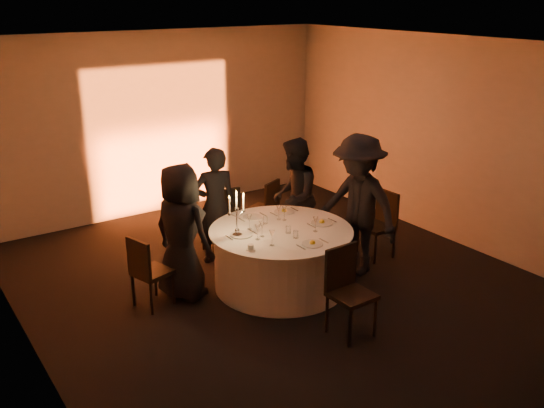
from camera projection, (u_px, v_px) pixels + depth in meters
floor at (281, 285)px, 7.78m from camera, size 7.00×7.00×0.00m
ceiling at (282, 45)px, 6.78m from camera, size 7.00×7.00×0.00m
wall_back at (160, 123)px, 10.01m from camera, size 7.00×0.00×7.00m
wall_left at (20, 224)px, 5.70m from camera, size 0.00×7.00×7.00m
wall_right at (449, 141)px, 8.87m from camera, size 0.00×7.00×7.00m
uplighter_fixture at (173, 211)px, 10.26m from camera, size 0.25×0.12×0.10m
banquet_table at (281, 258)px, 7.65m from camera, size 1.80×1.80×0.77m
chair_left at (147, 269)px, 7.08m from camera, size 0.49×0.48×0.90m
chair_back_left at (222, 217)px, 8.52m from camera, size 0.48×0.48×1.01m
chair_back_right at (266, 206)px, 9.16m from camera, size 0.52×0.52×0.90m
chair_right at (381, 220)px, 8.49m from camera, size 0.42×0.42×0.95m
chair_front at (347, 286)px, 6.56m from camera, size 0.44×0.44×0.99m
guest_left at (181, 232)px, 7.25m from camera, size 0.80×0.97×1.69m
guest_back_left at (215, 205)px, 8.24m from camera, size 0.67×0.53×1.63m
guest_back_right at (294, 197)px, 8.52m from camera, size 1.02×1.02×1.67m
guest_right at (358, 205)px, 7.88m from camera, size 0.92×1.32×1.88m
plate_left at (241, 235)px, 7.35m from camera, size 0.36×0.27×0.01m
plate_back_left at (252, 217)px, 7.93m from camera, size 0.36×0.25×0.01m
plate_back_right at (284, 211)px, 8.12m from camera, size 0.35×0.27×0.08m
plate_right at (322, 222)px, 7.72m from camera, size 0.36×0.28×0.08m
plate_front at (312, 243)px, 7.08m from camera, size 0.36×0.25×0.08m
coffee_cup at (251, 247)px, 6.93m from camera, size 0.11×0.11×0.07m
candelabra at (237, 220)px, 7.28m from camera, size 0.24×0.12×0.58m
wine_glass_a at (272, 235)px, 7.01m from camera, size 0.07×0.07×0.19m
wine_glass_b at (316, 221)px, 7.43m from camera, size 0.07×0.07×0.19m
wine_glass_c at (249, 219)px, 7.50m from camera, size 0.07×0.07×0.19m
wine_glass_d at (279, 210)px, 7.81m from camera, size 0.07×0.07×0.19m
wine_glass_e at (284, 210)px, 7.79m from camera, size 0.07×0.07×0.19m
wine_glass_f at (262, 226)px, 7.27m from camera, size 0.07×0.07×0.19m
wine_glass_g at (258, 229)px, 7.18m from camera, size 0.07×0.07×0.19m
tumbler_a at (265, 220)px, 7.71m from camera, size 0.07×0.07×0.09m
tumbler_b at (296, 234)px, 7.26m from camera, size 0.07×0.07×0.09m
tumbler_c at (288, 230)px, 7.41m from camera, size 0.07×0.07×0.09m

